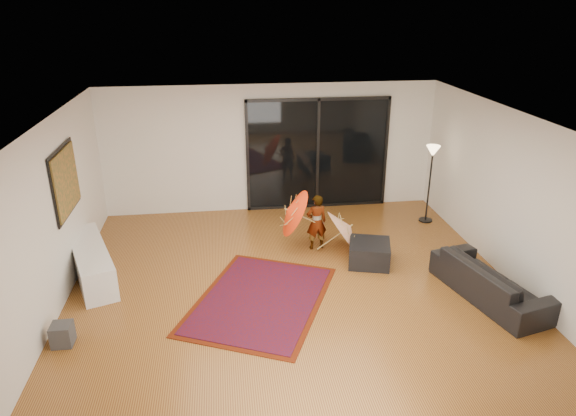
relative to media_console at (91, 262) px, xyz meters
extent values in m
plane|color=#9C672A|center=(3.25, -0.89, -0.28)|extent=(7.00, 7.00, 0.00)
plane|color=white|center=(3.25, -0.89, 2.42)|extent=(7.00, 7.00, 0.00)
plane|color=silver|center=(3.25, 2.61, 1.07)|extent=(7.00, 0.00, 7.00)
plane|color=silver|center=(3.25, -4.39, 1.07)|extent=(7.00, 0.00, 7.00)
plane|color=silver|center=(-0.25, -0.89, 1.07)|extent=(0.00, 7.00, 7.00)
plane|color=silver|center=(6.75, -0.89, 1.07)|extent=(0.00, 7.00, 7.00)
cube|color=black|center=(4.25, 2.58, 0.92)|extent=(3.00, 0.04, 2.40)
cube|color=black|center=(4.25, 2.56, 2.09)|extent=(3.06, 0.06, 0.06)
cube|color=black|center=(4.25, 2.56, -0.25)|extent=(3.06, 0.06, 0.06)
cube|color=black|center=(4.25, 2.56, 0.92)|extent=(0.06, 0.06, 2.40)
cube|color=black|center=(-0.23, 0.11, 1.37)|extent=(0.02, 1.28, 1.08)
cube|color=#1C4728|center=(-0.21, 0.11, 1.37)|extent=(0.03, 1.18, 0.98)
cube|color=white|center=(0.00, 0.00, 0.00)|extent=(1.15, 2.03, 0.55)
cube|color=#424244|center=(0.00, -1.82, -0.12)|extent=(0.27, 0.27, 0.31)
cube|color=#4E1606|center=(2.70, -1.09, -0.27)|extent=(2.71, 3.06, 0.01)
cube|color=#600A09|center=(2.70, -1.09, -0.26)|extent=(2.50, 2.85, 0.02)
imported|color=black|center=(6.20, -1.47, 0.02)|extent=(1.24, 2.14, 0.59)
cube|color=black|center=(4.67, -0.16, -0.08)|extent=(0.85, 0.85, 0.39)
cylinder|color=black|center=(6.35, 1.48, -0.26)|extent=(0.28, 0.28, 0.03)
cylinder|color=black|center=(6.35, 1.48, 0.46)|extent=(0.04, 0.04, 1.48)
cone|color=#FFD899|center=(6.35, 1.48, 1.22)|extent=(0.28, 0.28, 0.22)
imported|color=#999999|center=(3.86, 0.54, 0.25)|extent=(0.41, 0.30, 1.05)
cone|color=#F1340C|center=(3.31, 0.49, 0.46)|extent=(0.58, 0.89, 0.87)
cylinder|color=#A18545|center=(3.31, 0.49, 0.12)|extent=(0.45, 0.02, 0.26)
cylinder|color=#A18545|center=(3.31, 0.49, 0.56)|extent=(0.06, 0.02, 0.04)
cone|color=silver|center=(4.46, 0.39, 0.23)|extent=(0.68, 0.90, 0.85)
cylinder|color=#A18545|center=(4.46, 0.39, -0.14)|extent=(0.46, 0.02, 0.34)
cylinder|color=#A18545|center=(4.46, 0.39, 0.34)|extent=(0.05, 0.02, 0.05)
camera|label=1|loc=(2.22, -7.82, 4.01)|focal=32.00mm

